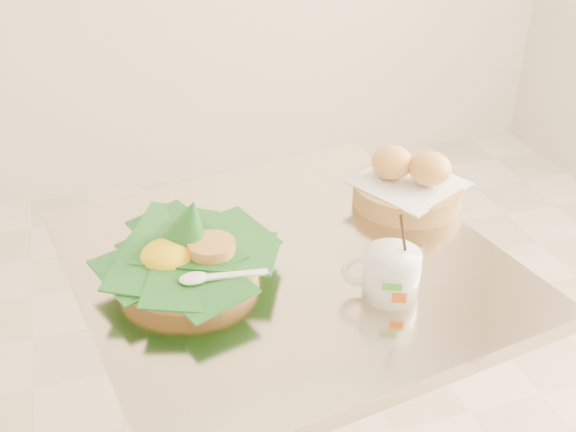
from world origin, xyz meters
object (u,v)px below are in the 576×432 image
object	(u,v)px
cafe_table	(288,356)
bread_basket	(408,184)
rice_basket	(187,253)
coffee_mug	(390,273)

from	to	relation	value
cafe_table	bread_basket	size ratio (longest dim) A/B	3.31
bread_basket	rice_basket	bearing A→B (deg)	-166.34
cafe_table	rice_basket	bearing A→B (deg)	176.63
bread_basket	cafe_table	bearing A→B (deg)	-156.92
bread_basket	coffee_mug	world-z (taller)	coffee_mug
rice_basket	bread_basket	bearing A→B (deg)	13.66
coffee_mug	cafe_table	bearing A→B (deg)	130.37
cafe_table	rice_basket	size ratio (longest dim) A/B	2.74
rice_basket	bread_basket	size ratio (longest dim) A/B	1.21
rice_basket	bread_basket	distance (m)	0.47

